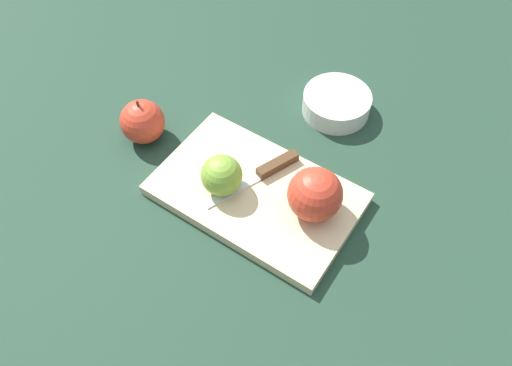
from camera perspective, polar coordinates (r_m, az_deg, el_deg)
name	(u,v)px	position (r m, az deg, el deg)	size (l,w,h in m)	color
ground_plane	(256,197)	(0.85, 0.00, -1.61)	(4.00, 4.00, 0.00)	#1E3828
cutting_board	(256,194)	(0.85, 0.00, -1.21)	(0.37, 0.26, 0.02)	#D1B789
apple_half_left	(315,195)	(0.78, 6.74, -1.32)	(0.09, 0.09, 0.09)	red
apple_half_right	(222,175)	(0.81, -3.94, 0.90)	(0.07, 0.07, 0.07)	olive
knife	(271,169)	(0.86, 1.68, 1.66)	(0.05, 0.18, 0.02)	silver
apple_whole	(142,122)	(0.93, -12.85, 6.85)	(0.08, 0.08, 0.09)	red
bowl	(337,102)	(0.98, 9.20, 9.11)	(0.13, 0.13, 0.04)	silver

